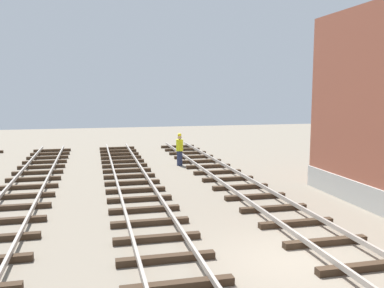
{
  "coord_description": "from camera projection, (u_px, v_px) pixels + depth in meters",
  "views": [
    {
      "loc": [
        -4.82,
        -9.09,
        4.26
      ],
      "look_at": [
        -0.65,
        8.29,
        1.97
      ],
      "focal_mm": 38.98,
      "sensor_mm": 36.0,
      "label": 1
    }
  ],
  "objects": [
    {
      "name": "ground_plane",
      "position": [
        294.0,
        262.0,
        10.42
      ],
      "size": [
        80.0,
        80.0,
        0.0
      ],
      "primitive_type": "plane",
      "color": "slate"
    },
    {
      "name": "track_near_building",
      "position": [
        343.0,
        252.0,
        10.72
      ],
      "size": [
        2.5,
        44.57,
        0.32
      ],
      "color": "#38281C",
      "rests_on": "ground"
    },
    {
      "name": "track_centre",
      "position": [
        172.0,
        270.0,
        9.68
      ],
      "size": [
        2.5,
        44.57,
        0.32
      ],
      "color": "#38281C",
      "rests_on": "ground"
    },
    {
      "name": "track_worker_distant",
      "position": [
        180.0,
        149.0,
        23.78
      ],
      "size": [
        0.4,
        0.4,
        1.87
      ],
      "color": "#262D4C",
      "rests_on": "ground"
    }
  ]
}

